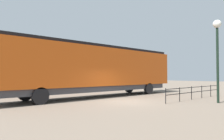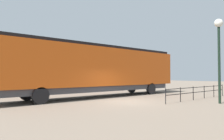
# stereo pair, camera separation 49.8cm
# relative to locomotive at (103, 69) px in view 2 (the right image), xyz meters

# --- Properties ---
(ground_plane) EXTENTS (120.00, 120.00, 0.00)m
(ground_plane) POSITION_rel_locomotive_xyz_m (3.83, -1.02, -2.44)
(ground_plane) COLOR #756656
(locomotive) EXTENTS (2.95, 17.24, 4.39)m
(locomotive) POSITION_rel_locomotive_xyz_m (0.00, 0.00, 0.00)
(locomotive) COLOR #D15114
(locomotive) RESTS_ON ground_plane
(lamp_post) EXTENTS (0.55, 0.55, 5.62)m
(lamp_post) POSITION_rel_locomotive_xyz_m (8.56, 3.08, 1.68)
(lamp_post) COLOR black
(lamp_post) RESTS_ON ground_plane
(platform_fence) EXTENTS (0.05, 8.78, 1.02)m
(platform_fence) POSITION_rel_locomotive_xyz_m (6.45, 4.44, -1.78)
(platform_fence) COLOR black
(platform_fence) RESTS_ON ground_plane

